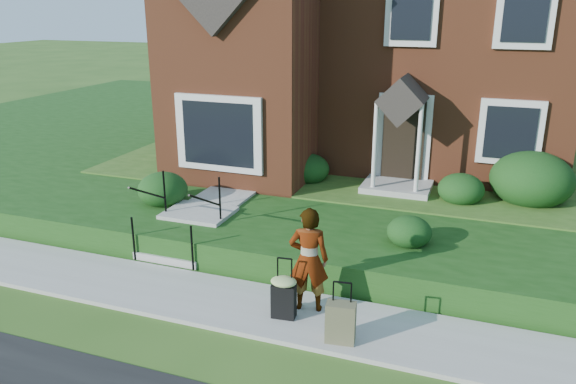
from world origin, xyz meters
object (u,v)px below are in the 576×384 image
at_px(front_steps, 188,228).
at_px(woman, 309,259).
at_px(suitcase_olive, 341,322).
at_px(suitcase_black, 284,295).

bearing_deg(front_steps, woman, -26.79).
bearing_deg(suitcase_olive, suitcase_black, 153.58).
relative_size(front_steps, woman, 1.14).
distance_m(front_steps, woman, 3.56).
height_order(front_steps, woman, woman).
bearing_deg(suitcase_olive, woman, 127.43).
relative_size(front_steps, suitcase_black, 1.98).
xyz_separation_m(front_steps, suitcase_olive, (3.90, -2.34, -0.07)).
distance_m(front_steps, suitcase_olive, 4.55).
height_order(woman, suitcase_black, woman).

